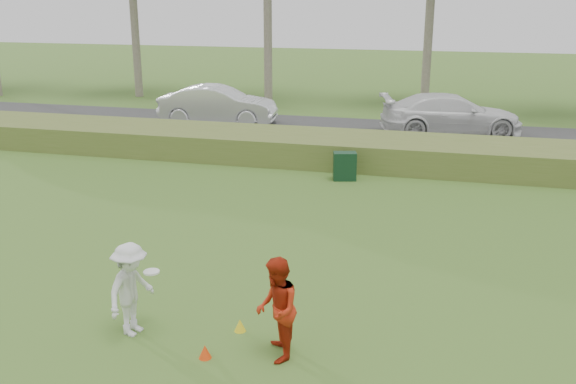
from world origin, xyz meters
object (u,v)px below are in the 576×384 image
(car_right, at_px, (451,114))
(cone_orange, at_px, (205,352))
(cone_yellow, at_px, (240,325))
(car_mid, at_px, (218,105))
(player_white, at_px, (131,289))
(utility_cabinet, at_px, (345,166))
(player_red, at_px, (277,309))

(car_right, bearing_deg, cone_orange, 155.20)
(cone_orange, xyz_separation_m, cone_yellow, (0.27, 0.96, -0.00))
(car_mid, bearing_deg, car_right, -94.86)
(player_white, bearing_deg, utility_cabinet, 0.00)
(player_white, height_order, utility_cabinet, player_white)
(player_red, relative_size, cone_yellow, 7.64)
(utility_cabinet, height_order, car_mid, car_mid)
(car_right, bearing_deg, player_white, 150.48)
(car_right, bearing_deg, utility_cabinet, 143.87)
(player_red, distance_m, cone_yellow, 1.29)
(player_white, distance_m, cone_yellow, 1.95)
(cone_yellow, distance_m, car_mid, 18.50)
(player_red, xyz_separation_m, cone_orange, (-1.11, -0.31, -0.74))
(utility_cabinet, bearing_deg, car_mid, 118.57)
(player_red, relative_size, car_right, 0.30)
(cone_orange, relative_size, car_mid, 0.04)
(cone_orange, xyz_separation_m, utility_cabinet, (0.40, 10.81, 0.33))
(player_white, height_order, cone_yellow, player_white)
(player_white, xyz_separation_m, car_mid, (-5.06, 17.70, 0.08))
(player_red, bearing_deg, car_right, 154.43)
(cone_orange, bearing_deg, utility_cabinet, 87.87)
(player_red, height_order, car_right, car_right)
(player_red, distance_m, car_mid, 19.40)
(cone_yellow, bearing_deg, player_white, -163.52)
(cone_orange, relative_size, car_right, 0.04)
(cone_orange, height_order, car_right, car_right)
(cone_yellow, bearing_deg, car_right, 79.56)
(utility_cabinet, distance_m, car_right, 8.22)
(cone_orange, bearing_deg, car_right, 79.29)
(car_mid, relative_size, car_right, 0.90)
(car_mid, bearing_deg, cone_yellow, -164.82)
(cone_yellow, bearing_deg, player_red, -37.39)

